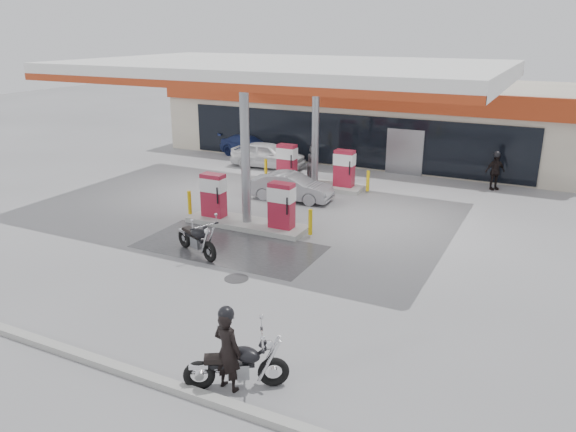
{
  "coord_description": "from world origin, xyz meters",
  "views": [
    {
      "loc": [
        9.84,
        -14.41,
        6.81
      ],
      "look_at": [
        2.41,
        0.49,
        1.2
      ],
      "focal_mm": 35.0,
      "sensor_mm": 36.0,
      "label": 1
    }
  ],
  "objects_px": {
    "biker_walking": "(495,172)",
    "attendant": "(313,163)",
    "parked_motorcycle": "(197,240)",
    "biker_main": "(227,351)",
    "hatchback_silver": "(291,187)",
    "main_motorcycle": "(238,366)",
    "sedan_white": "(268,155)",
    "pump_island_near": "(247,207)",
    "pump_island_far": "(315,171)",
    "parked_car_left": "(253,146)"
  },
  "relations": [
    {
      "from": "main_motorcycle",
      "to": "biker_walking",
      "type": "relative_size",
      "value": 1.16
    },
    {
      "from": "pump_island_near",
      "to": "attendant",
      "type": "height_order",
      "value": "pump_island_near"
    },
    {
      "from": "biker_main",
      "to": "parked_car_left",
      "type": "height_order",
      "value": "biker_main"
    },
    {
      "from": "main_motorcycle",
      "to": "pump_island_far",
      "type": "bearing_deg",
      "value": 76.98
    },
    {
      "from": "pump_island_far",
      "to": "sedan_white",
      "type": "xyz_separation_m",
      "value": [
        -3.57,
        2.2,
        -0.05
      ]
    },
    {
      "from": "pump_island_near",
      "to": "main_motorcycle",
      "type": "height_order",
      "value": "pump_island_near"
    },
    {
      "from": "hatchback_silver",
      "to": "biker_walking",
      "type": "xyz_separation_m",
      "value": [
        7.28,
        5.43,
        0.24
      ]
    },
    {
      "from": "sedan_white",
      "to": "attendant",
      "type": "bearing_deg",
      "value": -115.38
    },
    {
      "from": "biker_walking",
      "to": "pump_island_far",
      "type": "bearing_deg",
      "value": 161.55
    },
    {
      "from": "sedan_white",
      "to": "parked_car_left",
      "type": "height_order",
      "value": "sedan_white"
    },
    {
      "from": "parked_motorcycle",
      "to": "biker_main",
      "type": "bearing_deg",
      "value": -25.82
    },
    {
      "from": "pump_island_near",
      "to": "pump_island_far",
      "type": "relative_size",
      "value": 1.0
    },
    {
      "from": "pump_island_near",
      "to": "attendant",
      "type": "xyz_separation_m",
      "value": [
        -0.52,
        7.0,
        0.11
      ]
    },
    {
      "from": "pump_island_near",
      "to": "biker_walking",
      "type": "bearing_deg",
      "value": 51.07
    },
    {
      "from": "sedan_white",
      "to": "hatchback_silver",
      "type": "height_order",
      "value": "sedan_white"
    },
    {
      "from": "main_motorcycle",
      "to": "attendant",
      "type": "xyz_separation_m",
      "value": [
        -5.23,
        15.34,
        0.34
      ]
    },
    {
      "from": "sedan_white",
      "to": "pump_island_near",
      "type": "bearing_deg",
      "value": -160.4
    },
    {
      "from": "attendant",
      "to": "pump_island_far",
      "type": "bearing_deg",
      "value": -155.39
    },
    {
      "from": "sedan_white",
      "to": "parked_car_left",
      "type": "bearing_deg",
      "value": 43.42
    },
    {
      "from": "attendant",
      "to": "biker_main",
      "type": "bearing_deg",
      "value": -164.51
    },
    {
      "from": "parked_motorcycle",
      "to": "hatchback_silver",
      "type": "distance_m",
      "value": 6.62
    },
    {
      "from": "biker_main",
      "to": "sedan_white",
      "type": "xyz_separation_m",
      "value": [
        -8.12,
        16.64,
        -0.19
      ]
    },
    {
      "from": "pump_island_near",
      "to": "sedan_white",
      "type": "bearing_deg",
      "value": 113.51
    },
    {
      "from": "biker_walking",
      "to": "attendant",
      "type": "bearing_deg",
      "value": 153.56
    },
    {
      "from": "biker_walking",
      "to": "biker_main",
      "type": "bearing_deg",
      "value": -139.91
    },
    {
      "from": "sedan_white",
      "to": "attendant",
      "type": "height_order",
      "value": "attendant"
    },
    {
      "from": "hatchback_silver",
      "to": "biker_walking",
      "type": "height_order",
      "value": "biker_walking"
    },
    {
      "from": "parked_car_left",
      "to": "attendant",
      "type": "bearing_deg",
      "value": -105.8
    },
    {
      "from": "pump_island_near",
      "to": "sedan_white",
      "type": "distance_m",
      "value": 8.94
    },
    {
      "from": "pump_island_far",
      "to": "parked_motorcycle",
      "type": "distance_m",
      "value": 9.02
    },
    {
      "from": "sedan_white",
      "to": "hatchback_silver",
      "type": "bearing_deg",
      "value": -146.05
    },
    {
      "from": "pump_island_near",
      "to": "main_motorcycle",
      "type": "relative_size",
      "value": 2.74
    },
    {
      "from": "pump_island_far",
      "to": "main_motorcycle",
      "type": "bearing_deg",
      "value": -71.8
    },
    {
      "from": "pump_island_near",
      "to": "sedan_white",
      "type": "height_order",
      "value": "pump_island_near"
    },
    {
      "from": "sedan_white",
      "to": "hatchback_silver",
      "type": "xyz_separation_m",
      "value": [
        3.58,
        -4.6,
        -0.09
      ]
    },
    {
      "from": "biker_main",
      "to": "sedan_white",
      "type": "relative_size",
      "value": 0.44
    },
    {
      "from": "attendant",
      "to": "main_motorcycle",
      "type": "bearing_deg",
      "value": -163.84
    },
    {
      "from": "pump_island_far",
      "to": "attendant",
      "type": "xyz_separation_m",
      "value": [
        -0.52,
        1.0,
        0.11
      ]
    },
    {
      "from": "biker_walking",
      "to": "pump_island_near",
      "type": "bearing_deg",
      "value": -169.92
    },
    {
      "from": "pump_island_near",
      "to": "biker_main",
      "type": "bearing_deg",
      "value": -61.68
    },
    {
      "from": "sedan_white",
      "to": "pump_island_far",
      "type": "bearing_deg",
      "value": -125.57
    },
    {
      "from": "biker_main",
      "to": "hatchback_silver",
      "type": "relative_size",
      "value": 0.49
    },
    {
      "from": "pump_island_near",
      "to": "sedan_white",
      "type": "xyz_separation_m",
      "value": [
        -3.57,
        8.2,
        -0.05
      ]
    },
    {
      "from": "main_motorcycle",
      "to": "parked_car_left",
      "type": "relative_size",
      "value": 0.45
    },
    {
      "from": "parked_car_left",
      "to": "pump_island_far",
      "type": "bearing_deg",
      "value": -110.79
    },
    {
      "from": "hatchback_silver",
      "to": "parked_car_left",
      "type": "bearing_deg",
      "value": 36.07
    },
    {
      "from": "pump_island_far",
      "to": "biker_walking",
      "type": "distance_m",
      "value": 7.9
    },
    {
      "from": "sedan_white",
      "to": "biker_walking",
      "type": "xyz_separation_m",
      "value": [
        10.86,
        0.83,
        0.16
      ]
    },
    {
      "from": "parked_motorcycle",
      "to": "attendant",
      "type": "xyz_separation_m",
      "value": [
        -0.49,
        10.02,
        0.32
      ]
    },
    {
      "from": "sedan_white",
      "to": "biker_walking",
      "type": "height_order",
      "value": "biker_walking"
    }
  ]
}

